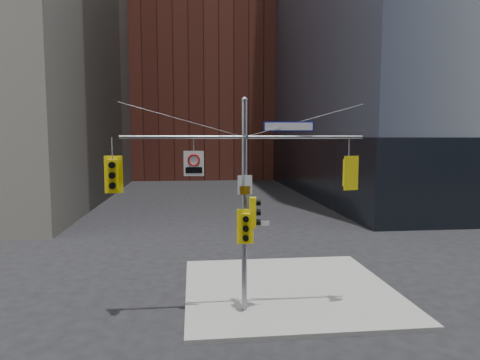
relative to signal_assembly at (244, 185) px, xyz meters
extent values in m
plane|color=black|center=(0.00, -1.99, -4.42)|extent=(160.00, 160.00, 0.00)
cube|color=gray|center=(2.00, 2.01, -4.34)|extent=(8.00, 8.00, 0.15)
cube|color=black|center=(28.00, 30.01, -1.42)|extent=(36.40, 36.40, 6.00)
cube|color=brown|center=(0.00, 56.01, 9.58)|extent=(26.00, 20.00, 28.00)
cylinder|color=gray|center=(0.00, 0.01, -0.82)|extent=(0.18, 0.18, 7.20)
sphere|color=gray|center=(0.00, 0.01, 2.78)|extent=(0.20, 0.20, 0.20)
cylinder|color=gray|center=(-2.00, 0.01, 1.58)|extent=(4.00, 0.11, 0.11)
cylinder|color=gray|center=(2.00, 0.01, 1.58)|extent=(4.00, 0.11, 0.11)
cylinder|color=gray|center=(0.00, -0.34, 1.58)|extent=(0.10, 0.70, 0.10)
cylinder|color=gray|center=(-2.00, 0.01, 2.13)|extent=(4.00, 0.02, 1.12)
cylinder|color=gray|center=(2.00, 0.01, 2.13)|extent=(4.00, 0.02, 1.12)
cube|color=yellow|center=(-4.22, 0.01, 0.38)|extent=(0.33, 0.24, 0.98)
cube|color=yellow|center=(-4.23, 0.17, 0.38)|extent=(0.58, 0.07, 1.21)
cylinder|color=black|center=(-4.21, -0.18, 0.71)|extent=(0.21, 0.16, 0.21)
cylinder|color=black|center=(-4.22, -0.10, 0.71)|extent=(0.18, 0.03, 0.18)
cylinder|color=black|center=(-4.21, -0.18, 0.38)|extent=(0.21, 0.16, 0.21)
cylinder|color=black|center=(-4.22, -0.10, 0.38)|extent=(0.18, 0.03, 0.18)
cylinder|color=black|center=(-4.21, -0.18, 0.06)|extent=(0.21, 0.16, 0.21)
cylinder|color=#0CE559|center=(-4.22, -0.10, 0.06)|extent=(0.18, 0.03, 0.18)
cube|color=yellow|center=(3.55, 0.01, 0.38)|extent=(0.34, 0.28, 0.93)
cube|color=yellow|center=(3.59, -0.15, 0.38)|extent=(0.54, 0.17, 1.15)
cylinder|color=black|center=(3.51, 0.18, 0.69)|extent=(0.22, 0.18, 0.19)
cylinder|color=black|center=(3.52, 0.11, 0.69)|extent=(0.17, 0.06, 0.17)
cylinder|color=black|center=(3.51, 0.18, 0.38)|extent=(0.22, 0.18, 0.19)
cylinder|color=black|center=(3.52, 0.11, 0.38)|extent=(0.17, 0.06, 0.17)
cylinder|color=black|center=(3.51, 0.18, 0.07)|extent=(0.22, 0.18, 0.19)
cylinder|color=black|center=(3.52, 0.11, 0.07)|extent=(0.17, 0.06, 0.17)
cube|color=yellow|center=(0.28, 0.01, -0.91)|extent=(0.27, 0.35, 1.00)
cylinder|color=black|center=(0.47, -0.02, -0.58)|extent=(0.18, 0.23, 0.21)
cylinder|color=black|center=(0.39, -0.01, -0.58)|extent=(0.04, 0.18, 0.18)
cylinder|color=black|center=(0.47, -0.02, -0.91)|extent=(0.18, 0.23, 0.21)
cylinder|color=black|center=(0.39, -0.01, -0.91)|extent=(0.04, 0.18, 0.18)
cylinder|color=black|center=(0.47, -0.02, -1.25)|extent=(0.18, 0.23, 0.21)
cylinder|color=black|center=(0.39, -0.01, -1.25)|extent=(0.04, 0.18, 0.18)
cube|color=yellow|center=(0.00, -0.27, -1.36)|extent=(0.32, 0.23, 0.93)
cube|color=yellow|center=(0.01, -0.11, -1.36)|extent=(0.55, 0.07, 1.16)
cylinder|color=black|center=(-0.01, -0.45, -1.05)|extent=(0.20, 0.15, 0.20)
cylinder|color=black|center=(-0.01, -0.38, -1.05)|extent=(0.17, 0.03, 0.17)
cylinder|color=black|center=(-0.01, -0.45, -1.36)|extent=(0.20, 0.15, 0.20)
cylinder|color=black|center=(-0.01, -0.38, -1.36)|extent=(0.17, 0.03, 0.17)
cylinder|color=black|center=(-0.01, -0.45, -1.67)|extent=(0.20, 0.15, 0.20)
cylinder|color=black|center=(-0.01, -0.38, -1.67)|extent=(0.17, 0.03, 0.17)
cube|color=navy|center=(1.47, 0.01, 1.93)|extent=(1.67, 0.23, 0.33)
cube|color=silver|center=(1.47, -0.02, 1.93)|extent=(1.56, 0.19, 0.25)
cube|color=silver|center=(-1.66, -0.01, 0.73)|extent=(0.65, 0.08, 0.81)
torus|color=#B20A0A|center=(-1.66, -0.03, 0.84)|extent=(0.40, 0.08, 0.40)
cube|color=black|center=(-1.66, -0.03, 0.52)|extent=(0.54, 0.05, 0.20)
cube|color=silver|center=(0.00, -0.11, 0.03)|extent=(0.48, 0.08, 0.64)
cube|color=#D88C00|center=(0.00, -0.13, -0.15)|extent=(0.35, 0.05, 0.28)
cube|color=silver|center=(0.45, 0.01, -1.30)|extent=(0.80, 0.08, 0.16)
cube|color=#145926|center=(0.00, 0.46, -1.47)|extent=(0.12, 0.69, 0.14)
camera|label=1|loc=(-1.71, -13.91, 1.56)|focal=32.00mm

